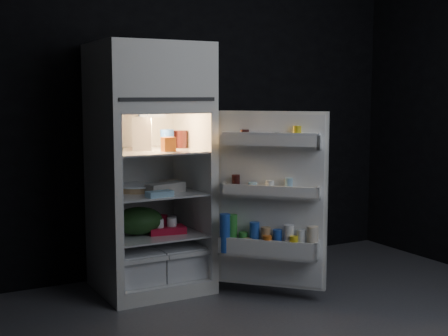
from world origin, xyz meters
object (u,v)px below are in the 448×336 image
refrigerator (148,159)px  egg_carton (165,188)px  fridge_door (270,204)px  milk_jug (142,133)px  yogurt_tray (167,230)px

refrigerator → egg_carton: 0.25m
refrigerator → fridge_door: size_ratio=1.46×
refrigerator → milk_jug: size_ratio=7.42×
refrigerator → fridge_door: refrigerator is taller
milk_jug → yogurt_tray: milk_jug is taller
yogurt_tray → milk_jug: bearing=150.5°
fridge_door → milk_jug: (-0.69, 0.62, 0.47)m
refrigerator → fridge_door: (0.64, -0.65, -0.28)m
refrigerator → milk_jug: 0.20m
milk_jug → egg_carton: size_ratio=0.84×
egg_carton → yogurt_tray: size_ratio=1.09×
fridge_door → yogurt_tray: 0.79m
refrigerator → fridge_door: 0.95m
milk_jug → yogurt_tray: size_ratio=0.91×
fridge_door → egg_carton: fridge_door is taller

